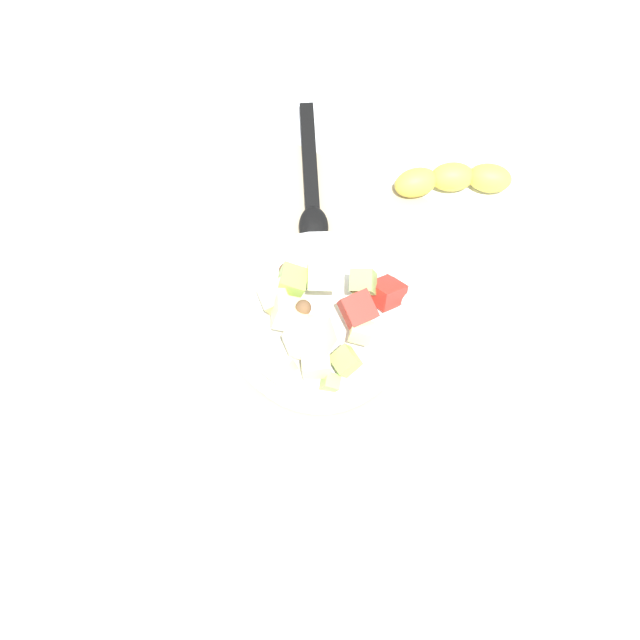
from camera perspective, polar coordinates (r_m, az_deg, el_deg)
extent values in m
plane|color=silver|center=(0.84, -0.33, -0.05)|extent=(2.40, 2.40, 0.00)
cube|color=tan|center=(0.84, -0.33, 0.03)|extent=(0.42, 0.34, 0.01)
cylinder|color=white|center=(0.81, 0.00, -0.38)|extent=(0.20, 0.20, 0.05)
torus|color=white|center=(0.79, 0.00, 0.26)|extent=(0.21, 0.21, 0.02)
cube|color=#A3CC6B|center=(0.75, 0.79, -5.01)|extent=(0.02, 0.03, 0.03)
cube|color=beige|center=(0.75, -2.48, 0.49)|extent=(0.05, 0.04, 0.04)
cube|color=beige|center=(0.76, -3.26, -3.92)|extent=(0.04, 0.04, 0.03)
cube|color=red|center=(0.79, 5.30, 2.17)|extent=(0.05, 0.05, 0.04)
cube|color=beige|center=(0.74, -0.81, -1.41)|extent=(0.05, 0.05, 0.06)
cube|color=beige|center=(0.76, -0.04, 3.49)|extent=(0.05, 0.04, 0.04)
cube|color=beige|center=(0.75, 3.29, -0.93)|extent=(0.03, 0.03, 0.03)
cube|color=beige|center=(0.75, -0.34, -3.43)|extent=(0.04, 0.04, 0.03)
cube|color=#9EC656|center=(0.75, 2.05, -3.25)|extent=(0.04, 0.04, 0.03)
cube|color=#E5D684|center=(0.77, -3.58, 1.89)|extent=(0.04, 0.04, 0.03)
sphere|color=brown|center=(0.74, -1.18, 0.92)|extent=(0.03, 0.03, 0.03)
cube|color=red|center=(0.75, 3.00, 0.80)|extent=(0.05, 0.05, 0.03)
sphere|color=brown|center=(0.79, -2.70, 3.96)|extent=(0.02, 0.02, 0.02)
cube|color=#93C160|center=(0.77, 3.47, 3.03)|extent=(0.04, 0.03, 0.04)
cube|color=#9EC656|center=(0.77, -2.06, 3.42)|extent=(0.04, 0.04, 0.03)
ellipsoid|color=black|center=(0.88, -0.50, 7.45)|extent=(0.07, 0.06, 0.01)
cube|color=black|center=(0.94, -0.84, 12.76)|extent=(0.15, 0.10, 0.01)
ellipsoid|color=yellow|center=(0.94, 13.31, 10.91)|extent=(0.05, 0.06, 0.04)
ellipsoid|color=yellow|center=(0.93, 10.45, 11.12)|extent=(0.06, 0.07, 0.04)
ellipsoid|color=yellow|center=(0.92, 7.63, 10.77)|extent=(0.06, 0.06, 0.04)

